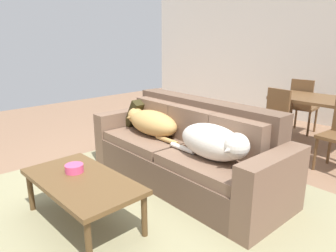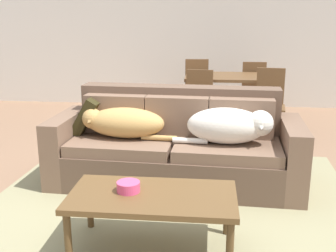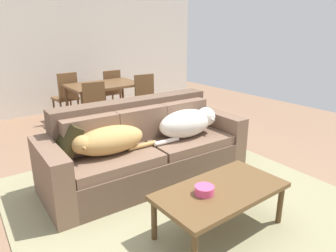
% 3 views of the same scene
% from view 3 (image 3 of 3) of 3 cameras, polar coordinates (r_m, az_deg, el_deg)
% --- Properties ---
extents(ground_plane, '(10.00, 10.00, 0.00)m').
position_cam_3_polar(ground_plane, '(3.42, -4.66, -12.66)').
color(ground_plane, '#8C684E').
extents(back_partition, '(8.00, 0.12, 2.70)m').
position_cam_3_polar(back_partition, '(6.69, -24.50, 13.17)').
color(back_partition, silver).
rests_on(back_partition, ground).
extents(area_rug, '(3.35, 3.52, 0.01)m').
position_cam_3_polar(area_rug, '(3.28, 3.40, -14.04)').
color(area_rug, gray).
rests_on(area_rug, ground).
extents(couch, '(2.41, 1.00, 0.91)m').
position_cam_3_polar(couch, '(3.66, -4.22, -4.37)').
color(couch, brown).
rests_on(couch, ground).
extents(dog_on_left_cushion, '(0.92, 0.40, 0.29)m').
position_cam_3_polar(dog_on_left_cushion, '(3.27, -11.03, -2.64)').
color(dog_on_left_cushion, tan).
rests_on(dog_on_left_cushion, couch).
extents(dog_on_right_cushion, '(0.90, 0.40, 0.33)m').
position_cam_3_polar(dog_on_right_cushion, '(3.72, 3.77, 0.62)').
color(dog_on_right_cushion, silver).
rests_on(dog_on_right_cushion, couch).
extents(throw_pillow_by_left_arm, '(0.30, 0.39, 0.39)m').
position_cam_3_polar(throw_pillow_by_left_arm, '(3.28, -18.35, -2.72)').
color(throw_pillow_by_left_arm, '#2D2712').
rests_on(throw_pillow_by_left_arm, couch).
extents(coffee_table, '(1.14, 0.60, 0.42)m').
position_cam_3_polar(coffee_table, '(2.75, 9.68, -12.16)').
color(coffee_table, brown).
rests_on(coffee_table, ground).
extents(bowl_on_coffee_table, '(0.16, 0.16, 0.07)m').
position_cam_3_polar(bowl_on_coffee_table, '(2.61, 6.70, -11.64)').
color(bowl_on_coffee_table, '#EA4C7F').
rests_on(bowl_on_coffee_table, coffee_table).
extents(dining_table, '(1.24, 0.82, 0.75)m').
position_cam_3_polar(dining_table, '(5.67, -11.64, 6.86)').
color(dining_table, brown).
rests_on(dining_table, ground).
extents(dining_chair_near_left, '(0.45, 0.45, 0.89)m').
position_cam_3_polar(dining_chair_near_left, '(5.04, -12.93, 3.36)').
color(dining_chair_near_left, brown).
rests_on(dining_chair_near_left, ground).
extents(dining_chair_near_right, '(0.45, 0.45, 0.93)m').
position_cam_3_polar(dining_chair_near_right, '(5.44, -3.85, 4.93)').
color(dining_chair_near_right, brown).
rests_on(dining_chair_near_right, ground).
extents(dining_chair_far_left, '(0.42, 0.42, 0.93)m').
position_cam_3_polar(dining_chair_far_left, '(6.06, -18.14, 5.44)').
color(dining_chair_far_left, brown).
rests_on(dining_chair_far_left, ground).
extents(dining_chair_far_right, '(0.40, 0.40, 0.90)m').
position_cam_3_polar(dining_chair_far_right, '(6.40, -10.57, 6.55)').
color(dining_chair_far_right, brown).
rests_on(dining_chair_far_right, ground).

